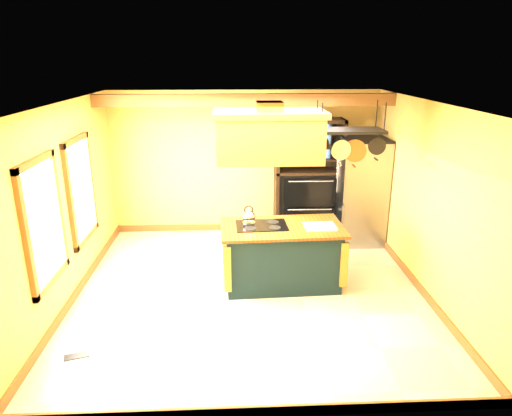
{
  "coord_description": "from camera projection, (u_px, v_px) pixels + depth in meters",
  "views": [
    {
      "loc": [
        -0.2,
        -5.99,
        3.27
      ],
      "look_at": [
        0.11,
        0.3,
        1.18
      ],
      "focal_mm": 32.0,
      "sensor_mm": 36.0,
      "label": 1
    }
  ],
  "objects": [
    {
      "name": "floor",
      "position": [
        250.0,
        290.0,
        6.72
      ],
      "size": [
        5.0,
        5.0,
        0.0
      ],
      "primitive_type": "plane",
      "color": "beige",
      "rests_on": "ground"
    },
    {
      "name": "ceiling",
      "position": [
        249.0,
        103.0,
        5.86
      ],
      "size": [
        5.0,
        5.0,
        0.0
      ],
      "primitive_type": "plane",
      "rotation": [
        3.14,
        0.0,
        0.0
      ],
      "color": "white",
      "rests_on": "wall_back"
    },
    {
      "name": "wall_back",
      "position": [
        245.0,
        163.0,
        8.66
      ],
      "size": [
        5.0,
        0.02,
        2.7
      ],
      "primitive_type": "cube",
      "color": "#E5AA54",
      "rests_on": "floor"
    },
    {
      "name": "wall_front",
      "position": [
        259.0,
        292.0,
        3.92
      ],
      "size": [
        5.0,
        0.02,
        2.7
      ],
      "primitive_type": "cube",
      "color": "#E5AA54",
      "rests_on": "floor"
    },
    {
      "name": "wall_left",
      "position": [
        65.0,
        206.0,
        6.18
      ],
      "size": [
        0.02,
        5.0,
        2.7
      ],
      "primitive_type": "cube",
      "color": "#E5AA54",
      "rests_on": "floor"
    },
    {
      "name": "wall_right",
      "position": [
        427.0,
        200.0,
        6.4
      ],
      "size": [
        0.02,
        5.0,
        2.7
      ],
      "primitive_type": "cube",
      "color": "#E5AA54",
      "rests_on": "floor"
    },
    {
      "name": "ceiling_beam",
      "position": [
        246.0,
        100.0,
        7.51
      ],
      "size": [
        5.0,
        0.15,
        0.2
      ],
      "primitive_type": "cube",
      "color": "brown",
      "rests_on": "ceiling"
    },
    {
      "name": "window_near",
      "position": [
        44.0,
        223.0,
        5.4
      ],
      "size": [
        0.06,
        1.06,
        1.56
      ],
      "color": "brown",
      "rests_on": "wall_left"
    },
    {
      "name": "window_far",
      "position": [
        81.0,
        190.0,
        6.73
      ],
      "size": [
        0.06,
        1.06,
        1.56
      ],
      "color": "brown",
      "rests_on": "wall_left"
    },
    {
      "name": "kitchen_island",
      "position": [
        281.0,
        255.0,
        6.78
      ],
      "size": [
        1.82,
        1.06,
        1.11
      ],
      "rotation": [
        0.0,
        0.0,
        0.04
      ],
      "color": "black",
      "rests_on": "floor"
    },
    {
      "name": "range_hood",
      "position": [
        269.0,
        135.0,
        6.21
      ],
      "size": [
        1.51,
        0.85,
        0.8
      ],
      "color": "#B67C2D",
      "rests_on": "ceiling"
    },
    {
      "name": "pot_rack",
      "position": [
        349.0,
        137.0,
        6.27
      ],
      "size": [
        0.99,
        0.47,
        0.85
      ],
      "color": "black",
      "rests_on": "ceiling"
    },
    {
      "name": "refrigerator",
      "position": [
        359.0,
        192.0,
        8.32
      ],
      "size": [
        0.82,
        0.96,
        1.89
      ],
      "color": "gray",
      "rests_on": "floor"
    },
    {
      "name": "hutch",
      "position": [
        307.0,
        190.0,
        8.64
      ],
      "size": [
        1.25,
        0.57,
        2.21
      ],
      "color": "black",
      "rests_on": "floor"
    },
    {
      "name": "floor_register",
      "position": [
        77.0,
        356.0,
        5.23
      ],
      "size": [
        0.3,
        0.2,
        0.01
      ],
      "primitive_type": "cube",
      "rotation": [
        0.0,
        0.0,
        0.29
      ],
      "color": "black",
      "rests_on": "floor"
    }
  ]
}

